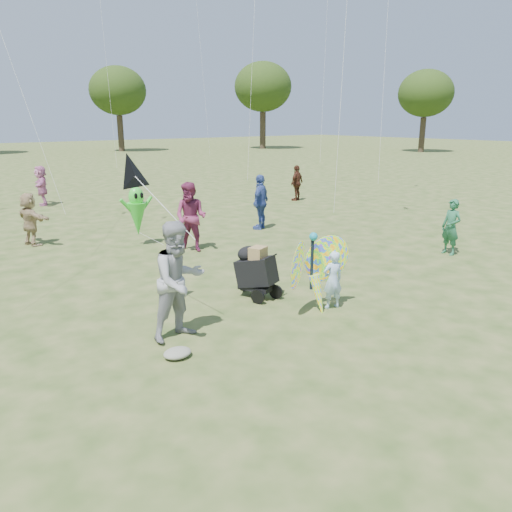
{
  "coord_description": "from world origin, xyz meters",
  "views": [
    {
      "loc": [
        -5.82,
        -5.71,
        3.62
      ],
      "look_at": [
        -0.2,
        1.5,
        1.1
      ],
      "focal_mm": 35.0,
      "sensor_mm": 36.0,
      "label": 1
    }
  ],
  "objects": [
    {
      "name": "ground",
      "position": [
        0.0,
        0.0,
        0.0
      ],
      "size": [
        160.0,
        160.0,
        0.0
      ],
      "primitive_type": "plane",
      "color": "#51592B",
      "rests_on": "ground"
    },
    {
      "name": "crowd_e",
      "position": [
        1.15,
        6.19,
        0.97
      ],
      "size": [
        1.14,
        1.2,
        1.95
      ],
      "primitive_type": "imported",
      "rotation": [
        0.0,
        0.0,
        5.31
      ],
      "color": "#7D294F",
      "rests_on": "ground"
    },
    {
      "name": "crowd_f",
      "position": [
        6.58,
        1.52,
        0.77
      ],
      "size": [
        0.44,
        0.6,
        1.53
      ],
      "primitive_type": "imported",
      "rotation": [
        0.0,
        0.0,
        4.58
      ],
      "color": "#246141",
      "rests_on": "ground"
    },
    {
      "name": "delta_kite_rig",
      "position": [
        -2.04,
        2.66,
        2.64
      ],
      "size": [
        0.91,
        1.58,
        1.42
      ],
      "color": "black",
      "rests_on": "ground"
    },
    {
      "name": "jogging_stroller",
      "position": [
        0.28,
        2.14,
        0.61
      ],
      "size": [
        0.74,
        1.14,
        1.09
      ],
      "rotation": [
        0.0,
        0.0,
        0.38
      ],
      "color": "black",
      "rests_on": "ground"
    },
    {
      "name": "alien_kite",
      "position": [
        0.25,
        7.71,
        0.97
      ],
      "size": [
        1.12,
        0.69,
        1.74
      ],
      "color": "#37D732",
      "rests_on": "ground"
    },
    {
      "name": "crowd_c",
      "position": [
        4.52,
        7.3,
        0.92
      ],
      "size": [
        1.16,
        0.92,
        1.84
      ],
      "primitive_type": "imported",
      "rotation": [
        0.0,
        0.0,
        3.65
      ],
      "color": "#364C96",
      "rests_on": "ground"
    },
    {
      "name": "crowd_h",
      "position": [
        9.62,
        11.07,
        0.8
      ],
      "size": [
        1.01,
        0.66,
        1.6
      ],
      "primitive_type": "imported",
      "rotation": [
        0.0,
        0.0,
        3.46
      ],
      "color": "#452217",
      "rests_on": "ground"
    },
    {
      "name": "grey_bag",
      "position": [
        -2.41,
        0.68,
        0.07
      ],
      "size": [
        0.46,
        0.37,
        0.14
      ],
      "primitive_type": "ellipsoid",
      "color": "gray",
      "rests_on": "ground"
    },
    {
      "name": "adult_man",
      "position": [
        -1.98,
        1.3,
        1.02
      ],
      "size": [
        1.06,
        0.86,
        2.03
      ],
      "primitive_type": "imported",
      "rotation": [
        0.0,
        0.0,
        0.1
      ],
      "color": "#99999E",
      "rests_on": "ground"
    },
    {
      "name": "child_girl",
      "position": [
        1.06,
        0.68,
        0.58
      ],
      "size": [
        0.48,
        0.38,
        1.16
      ],
      "primitive_type": "imported",
      "rotation": [
        0.0,
        0.0,
        2.88
      ],
      "color": "#A8C6EF",
      "rests_on": "ground"
    },
    {
      "name": "crowd_j",
      "position": [
        0.08,
        16.87,
        0.85
      ],
      "size": [
        0.89,
        1.65,
        1.7
      ],
      "primitive_type": "imported",
      "rotation": [
        0.0,
        0.0,
        4.45
      ],
      "color": "#C772A5",
      "rests_on": "ground"
    },
    {
      "name": "butterfly_kite",
      "position": [
        0.66,
        0.78,
        0.79
      ],
      "size": [
        1.74,
        0.75,
        1.77
      ],
      "color": "orange",
      "rests_on": "ground"
    },
    {
      "name": "crowd_d",
      "position": [
        -2.22,
        9.69,
        0.78
      ],
      "size": [
        0.81,
        1.52,
        1.56
      ],
      "primitive_type": "imported",
      "rotation": [
        0.0,
        0.0,
        1.83
      ],
      "color": "tan",
      "rests_on": "ground"
    }
  ]
}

